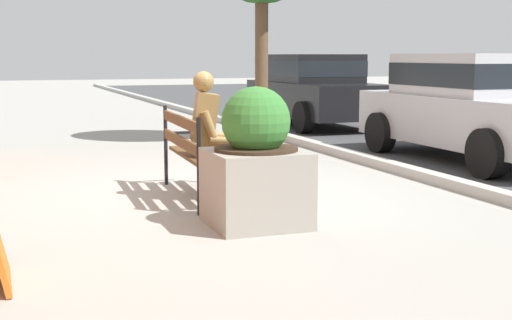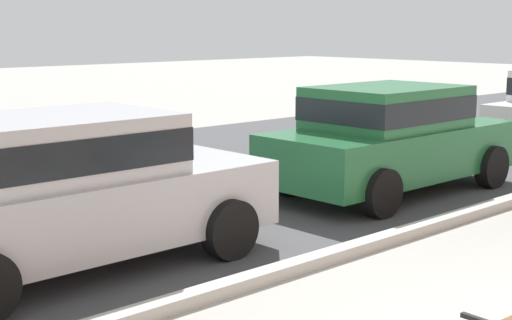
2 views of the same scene
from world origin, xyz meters
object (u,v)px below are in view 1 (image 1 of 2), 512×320
(bronze_statue_seated, at_px, (218,138))
(parked_car_silver, at_px, (477,104))
(park_bench, at_px, (195,148))
(concrete_planter, at_px, (256,166))
(parked_car_black, at_px, (314,88))

(bronze_statue_seated, distance_m, parked_car_silver, 4.63)
(parked_car_silver, bearing_deg, park_bench, -74.27)
(concrete_planter, xyz_separation_m, parked_car_silver, (-2.75, 4.43, 0.29))
(bronze_statue_seated, height_order, parked_car_black, parked_car_black)
(park_bench, distance_m, bronze_statue_seated, 0.30)
(bronze_statue_seated, bearing_deg, park_bench, -130.70)
(park_bench, bearing_deg, parked_car_silver, 105.73)
(concrete_planter, height_order, parked_car_black, parked_car_black)
(park_bench, relative_size, parked_car_silver, 0.44)
(parked_car_black, xyz_separation_m, parked_car_silver, (5.69, 0.00, 0.00))
(park_bench, xyz_separation_m, concrete_planter, (1.45, 0.17, 0.01))
(concrete_planter, relative_size, parked_car_black, 0.31)
(concrete_planter, distance_m, parked_car_black, 9.53)
(concrete_planter, height_order, parked_car_silver, parked_car_silver)
(parked_car_black, bearing_deg, bronze_statue_seated, -31.48)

